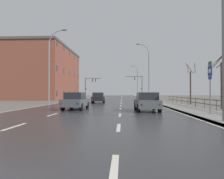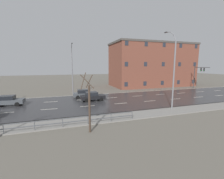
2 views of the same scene
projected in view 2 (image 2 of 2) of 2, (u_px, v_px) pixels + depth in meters
ground_plane at (179, 96)px, 31.71m from camera, size 160.00×160.00×0.12m
road_asphalt_strip at (222, 93)px, 35.39m from camera, size 14.00×120.00×0.03m
guardrail at (3, 127)px, 13.84m from camera, size 0.07×25.14×1.00m
street_lamp_midground at (173, 71)px, 21.47m from camera, size 2.55×0.24×10.93m
street_lamp_left_bank at (72, 71)px, 31.65m from camera, size 2.53×0.24×10.26m
traffic_signal_left at (198, 73)px, 41.05m from camera, size 4.52×0.36×5.82m
car_near_right at (84, 94)px, 29.72m from camera, size 1.99×4.18×1.57m
car_mid_centre at (9, 101)px, 23.89m from camera, size 1.99×4.18×1.57m
car_distant at (93, 96)px, 27.19m from camera, size 1.97×4.17×1.57m
brick_building at (152, 65)px, 46.82m from camera, size 11.33×24.14×12.47m
bare_tree_mid at (89, 106)px, 14.17m from camera, size 1.49×1.19×5.52m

